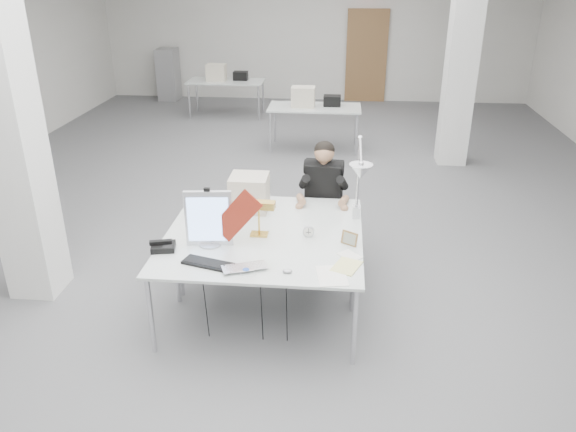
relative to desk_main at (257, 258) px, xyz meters
name	(u,v)px	position (x,y,z in m)	size (l,w,h in m)	color
room_shell	(290,84)	(0.04, 2.63, 0.95)	(10.04, 14.04, 3.24)	#58585B
desk_main	(257,258)	(0.00, 0.00, 0.00)	(1.80, 0.90, 0.03)	silver
desk_second	(270,215)	(0.00, 0.90, 0.00)	(1.80, 0.90, 0.03)	silver
bg_desk_a	(315,107)	(0.20, 5.50, 0.00)	(1.60, 0.80, 0.03)	silver
bg_desk_b	(226,81)	(-1.80, 7.70, 0.00)	(1.60, 0.80, 0.03)	silver
filing_cabinet	(168,74)	(-3.50, 9.15, -0.14)	(0.45, 0.55, 1.20)	gray
office_chair	(323,208)	(0.51, 1.52, -0.17)	(0.56, 0.56, 1.14)	black
seated_person	(324,181)	(0.51, 1.47, 0.16)	(0.50, 0.62, 0.93)	black
monitor	(209,218)	(-0.44, 0.18, 0.27)	(0.41, 0.04, 0.51)	silver
pennant	(237,216)	(-0.19, 0.14, 0.32)	(0.50, 0.01, 0.21)	maroon
keyboard	(209,264)	(-0.37, -0.19, 0.02)	(0.45, 0.15, 0.02)	black
laptop	(246,271)	(-0.05, -0.28, 0.03)	(0.37, 0.24, 0.03)	silver
mouse	(287,271)	(0.29, -0.25, 0.03)	(0.08, 0.05, 0.03)	#A3A2A6
bankers_lamp	(259,218)	(-0.04, 0.41, 0.19)	(0.31, 0.12, 0.35)	gold
desk_phone	(163,247)	(-0.83, 0.05, 0.04)	(0.20, 0.18, 0.05)	black
picture_frame_left	(195,229)	(-0.62, 0.37, 0.07)	(0.14, 0.01, 0.11)	olive
picture_frame_right	(349,238)	(0.78, 0.30, 0.07)	(0.16, 0.01, 0.12)	olive
desk_clock	(308,232)	(0.41, 0.42, 0.06)	(0.10, 0.10, 0.03)	#BCBCC1
paper_stack_a	(332,276)	(0.64, -0.27, 0.02)	(0.23, 0.33, 0.01)	white
paper_stack_b	(346,266)	(0.76, -0.11, 0.02)	(0.19, 0.27, 0.01)	#E8E28A
paper_stack_c	(350,256)	(0.79, 0.08, 0.02)	(0.19, 0.13, 0.01)	white
beige_monitor	(249,193)	(-0.22, 0.99, 0.19)	(0.37, 0.35, 0.35)	#BCB09B
architect_lamp	(359,180)	(0.85, 0.64, 0.50)	(0.26, 0.75, 0.97)	silver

